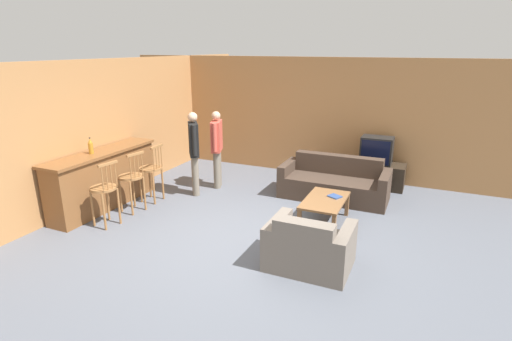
{
  "coord_description": "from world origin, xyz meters",
  "views": [
    {
      "loc": [
        2.39,
        -4.93,
        2.82
      ],
      "look_at": [
        -0.16,
        0.82,
        0.85
      ],
      "focal_mm": 28.0,
      "sensor_mm": 36.0,
      "label": 1
    }
  ],
  "objects_px": {
    "couch_far": "(334,184)",
    "tv": "(377,150)",
    "book_on_table": "(335,196)",
    "bar_chair_near": "(105,192)",
    "tv_unit": "(374,175)",
    "bottle": "(91,146)",
    "bar_chair_mid": "(132,180)",
    "armchair_near": "(309,248)",
    "person_by_counter": "(194,149)",
    "bar_chair_far": "(151,172)",
    "person_by_window": "(217,145)",
    "coffee_table": "(325,203)"
  },
  "relations": [
    {
      "from": "person_by_counter",
      "to": "tv_unit",
      "type": "bearing_deg",
      "value": 31.05
    },
    {
      "from": "bar_chair_mid",
      "to": "couch_far",
      "type": "relative_size",
      "value": 0.54
    },
    {
      "from": "bottle",
      "to": "person_by_counter",
      "type": "bearing_deg",
      "value": 49.46
    },
    {
      "from": "armchair_near",
      "to": "tv_unit",
      "type": "height_order",
      "value": "armchair_near"
    },
    {
      "from": "bar_chair_far",
      "to": "tv",
      "type": "distance_m",
      "value": 4.5
    },
    {
      "from": "tv_unit",
      "to": "person_by_window",
      "type": "distance_m",
      "value": 3.33
    },
    {
      "from": "bar_chair_mid",
      "to": "book_on_table",
      "type": "xyz_separation_m",
      "value": [
        3.35,
        1.01,
        -0.13
      ]
    },
    {
      "from": "tv_unit",
      "to": "bottle",
      "type": "xyz_separation_m",
      "value": [
        -4.35,
        -3.29,
        0.92
      ]
    },
    {
      "from": "tv",
      "to": "book_on_table",
      "type": "bearing_deg",
      "value": -99.85
    },
    {
      "from": "tv_unit",
      "to": "tv",
      "type": "height_order",
      "value": "tv"
    },
    {
      "from": "bar_chair_mid",
      "to": "tv",
      "type": "height_order",
      "value": "bar_chair_mid"
    },
    {
      "from": "person_by_window",
      "to": "tv",
      "type": "bearing_deg",
      "value": 24.09
    },
    {
      "from": "armchair_near",
      "to": "book_on_table",
      "type": "height_order",
      "value": "armchair_near"
    },
    {
      "from": "couch_far",
      "to": "tv",
      "type": "bearing_deg",
      "value": 57.86
    },
    {
      "from": "bar_chair_far",
      "to": "book_on_table",
      "type": "relative_size",
      "value": 4.36
    },
    {
      "from": "bar_chair_mid",
      "to": "armchair_near",
      "type": "relative_size",
      "value": 1.01
    },
    {
      "from": "bar_chair_far",
      "to": "person_by_window",
      "type": "relative_size",
      "value": 0.69
    },
    {
      "from": "tv_unit",
      "to": "armchair_near",
      "type": "bearing_deg",
      "value": -94.95
    },
    {
      "from": "bar_chair_mid",
      "to": "bar_chair_far",
      "type": "xyz_separation_m",
      "value": [
        0.0,
        0.54,
        0.0
      ]
    },
    {
      "from": "bar_chair_near",
      "to": "bar_chair_mid",
      "type": "bearing_deg",
      "value": 90.0
    },
    {
      "from": "person_by_counter",
      "to": "armchair_near",
      "type": "bearing_deg",
      "value": -31.59
    },
    {
      "from": "armchair_near",
      "to": "person_by_window",
      "type": "bearing_deg",
      "value": 138.98
    },
    {
      "from": "couch_far",
      "to": "coffee_table",
      "type": "bearing_deg",
      "value": -83.93
    },
    {
      "from": "tv",
      "to": "book_on_table",
      "type": "distance_m",
      "value": 2.12
    },
    {
      "from": "bar_chair_mid",
      "to": "bottle",
      "type": "bearing_deg",
      "value": -161.57
    },
    {
      "from": "bar_chair_far",
      "to": "couch_far",
      "type": "height_order",
      "value": "bar_chair_far"
    },
    {
      "from": "bar_chair_near",
      "to": "person_by_window",
      "type": "relative_size",
      "value": 0.69
    },
    {
      "from": "bar_chair_near",
      "to": "tv",
      "type": "xyz_separation_m",
      "value": [
        3.71,
        3.72,
        0.21
      ]
    },
    {
      "from": "coffee_table",
      "to": "tv",
      "type": "relative_size",
      "value": 1.69
    },
    {
      "from": "bar_chair_far",
      "to": "person_by_counter",
      "type": "height_order",
      "value": "person_by_counter"
    },
    {
      "from": "tv",
      "to": "couch_far",
      "type": "bearing_deg",
      "value": -122.14
    },
    {
      "from": "tv",
      "to": "book_on_table",
      "type": "relative_size",
      "value": 2.49
    },
    {
      "from": "person_by_window",
      "to": "bar_chair_mid",
      "type": "bearing_deg",
      "value": -112.74
    },
    {
      "from": "tv_unit",
      "to": "tv",
      "type": "bearing_deg",
      "value": -90.0
    },
    {
      "from": "coffee_table",
      "to": "person_by_window",
      "type": "bearing_deg",
      "value": 160.3
    },
    {
      "from": "bar_chair_mid",
      "to": "book_on_table",
      "type": "height_order",
      "value": "bar_chair_mid"
    },
    {
      "from": "bar_chair_mid",
      "to": "bar_chair_far",
      "type": "relative_size",
      "value": 1.0
    },
    {
      "from": "bar_chair_near",
      "to": "person_by_counter",
      "type": "relative_size",
      "value": 0.67
    },
    {
      "from": "bottle",
      "to": "person_by_window",
      "type": "distance_m",
      "value": 2.4
    },
    {
      "from": "couch_far",
      "to": "tv",
      "type": "relative_size",
      "value": 3.24
    },
    {
      "from": "tv_unit",
      "to": "person_by_counter",
      "type": "xyz_separation_m",
      "value": [
        -3.16,
        -1.9,
        0.67
      ]
    },
    {
      "from": "bar_chair_near",
      "to": "coffee_table",
      "type": "height_order",
      "value": "bar_chair_near"
    },
    {
      "from": "coffee_table",
      "to": "bar_chair_near",
      "type": "bearing_deg",
      "value": -155.24
    },
    {
      "from": "bar_chair_near",
      "to": "coffee_table",
      "type": "bearing_deg",
      "value": 24.76
    },
    {
      "from": "tv",
      "to": "bottle",
      "type": "bearing_deg",
      "value": -142.91
    },
    {
      "from": "armchair_near",
      "to": "tv",
      "type": "relative_size",
      "value": 1.74
    },
    {
      "from": "couch_far",
      "to": "armchair_near",
      "type": "height_order",
      "value": "couch_far"
    },
    {
      "from": "coffee_table",
      "to": "bar_chair_mid",
      "type": "bearing_deg",
      "value": -165.31
    },
    {
      "from": "tv",
      "to": "person_by_counter",
      "type": "relative_size",
      "value": 0.38
    },
    {
      "from": "tv_unit",
      "to": "bar_chair_near",
      "type": "bearing_deg",
      "value": -134.92
    }
  ]
}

